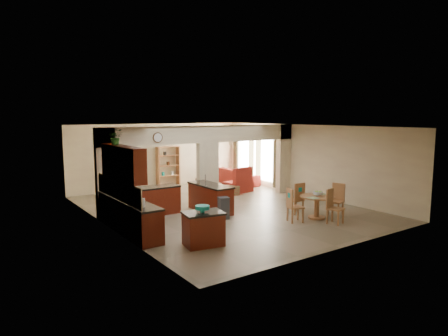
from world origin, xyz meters
TOP-DOWN VIEW (x-y plane):
  - floor at (0.00, 0.00)m, footprint 10.00×10.00m
  - ceiling at (0.00, 0.00)m, footprint 10.00×10.00m
  - wall_back at (0.00, 5.00)m, footprint 8.00×0.00m
  - wall_front at (0.00, -5.00)m, footprint 8.00×0.00m
  - wall_left at (-4.00, 0.00)m, footprint 0.00×10.00m
  - wall_right at (4.00, 0.00)m, footprint 0.00×10.00m
  - partition_left_pier at (-3.70, 1.00)m, footprint 0.60×0.25m
  - partition_center_pier at (0.00, 1.00)m, footprint 0.80×0.25m
  - partition_right_pier at (3.70, 1.00)m, footprint 0.60×0.25m
  - partition_header at (0.00, 1.00)m, footprint 8.00×0.25m
  - kitchen_counter at (-3.26, -0.25)m, footprint 2.52×3.29m
  - upper_cabinets at (-3.82, -0.80)m, footprint 0.35×2.40m
  - peninsula at (-0.60, -0.11)m, footprint 0.70×1.85m
  - wall_clock at (-2.00, 0.85)m, footprint 0.34×0.03m
  - rug at (1.20, 2.10)m, footprint 1.60×1.30m
  - fireplace at (-1.60, 4.83)m, footprint 1.60×0.35m
  - shelving_unit at (0.35, 4.82)m, footprint 1.00×0.32m
  - window_a at (3.97, 2.30)m, footprint 0.02×0.90m
  - window_b at (3.97, 4.00)m, footprint 0.02×0.90m
  - glazed_door at (3.97, 3.15)m, footprint 0.02×0.70m
  - drape_a_left at (3.93, 1.70)m, footprint 0.10×0.28m
  - drape_a_right at (3.93, 2.90)m, footprint 0.10×0.28m
  - drape_b_left at (3.93, 3.40)m, footprint 0.10×0.28m
  - drape_b_right at (3.93, 4.60)m, footprint 0.10×0.28m
  - ceiling_fan at (1.50, 3.00)m, footprint 1.00×1.00m
  - kitchen_island at (-2.62, -2.93)m, footprint 1.07×0.85m
  - teal_bowl at (-2.64, -2.92)m, footprint 0.35×0.35m
  - trash_can at (-0.80, -1.17)m, footprint 0.34×0.31m
  - dining_table at (1.61, -2.74)m, footprint 1.03×1.03m
  - fruit_bowl at (1.61, -2.77)m, footprint 0.30×0.30m
  - sofa at (3.30, 3.70)m, footprint 2.46×1.00m
  - chaise at (2.20, 2.12)m, footprint 1.19×1.04m
  - armchair at (0.91, 2.49)m, footprint 1.06×1.07m
  - ottoman at (1.65, 1.76)m, footprint 0.64×0.64m
  - plant at (-3.82, -0.35)m, footprint 0.47×0.44m
  - chair_north at (1.50, -2.00)m, footprint 0.45×0.45m
  - chair_east at (2.44, -2.82)m, footprint 0.52×0.52m
  - chair_south at (1.56, -3.40)m, footprint 0.52×0.52m
  - chair_west at (0.69, -2.63)m, footprint 0.54×0.54m

SIDE VIEW (x-z plane):
  - floor at x=0.00m, z-range 0.00..0.00m
  - rug at x=1.20m, z-range 0.00..0.01m
  - ottoman at x=1.65m, z-range 0.00..0.37m
  - chaise at x=2.20m, z-range 0.00..0.42m
  - trash_can at x=-0.80m, z-range 0.00..0.63m
  - armchair at x=0.91m, z-range 0.00..0.70m
  - sofa at x=3.30m, z-range 0.00..0.71m
  - kitchen_island at x=-2.62m, z-range 0.00..0.84m
  - peninsula at x=-0.60m, z-range 0.00..0.91m
  - kitchen_counter at x=-3.26m, z-range -0.27..1.20m
  - dining_table at x=1.61m, z-range 0.12..0.83m
  - chair_north at x=1.50m, z-range 0.04..1.07m
  - chair_east at x=2.44m, z-range 0.04..1.07m
  - chair_south at x=1.56m, z-range 0.04..1.07m
  - chair_west at x=0.69m, z-range 0.04..1.07m
  - fireplace at x=-1.60m, z-range 0.01..1.21m
  - fruit_bowl at x=1.61m, z-range 0.71..0.86m
  - shelving_unit at x=0.35m, z-range 0.00..1.80m
  - teal_bowl at x=-2.64m, z-range 0.83..1.00m
  - glazed_door at x=3.97m, z-range 0.00..2.10m
  - partition_center_pier at x=0.00m, z-range 0.00..2.20m
  - drape_a_left at x=3.93m, z-range 0.05..2.35m
  - drape_a_right at x=3.93m, z-range 0.05..2.35m
  - drape_b_left at x=3.93m, z-range 0.05..2.35m
  - drape_b_right at x=3.93m, z-range 0.05..2.35m
  - window_a at x=3.97m, z-range 0.25..2.15m
  - window_b at x=3.97m, z-range 0.25..2.15m
  - partition_left_pier at x=-3.70m, z-range 0.00..2.80m
  - partition_right_pier at x=3.70m, z-range 0.00..2.80m
  - wall_back at x=0.00m, z-range -2.60..5.40m
  - wall_front at x=0.00m, z-range -2.60..5.40m
  - wall_left at x=-4.00m, z-range -3.60..6.40m
  - wall_right at x=4.00m, z-range -3.60..6.40m
  - upper_cabinets at x=-3.82m, z-range 1.47..2.37m
  - wall_clock at x=-2.00m, z-range 2.28..2.62m
  - partition_header at x=0.00m, z-range 2.20..2.80m
  - ceiling_fan at x=1.50m, z-range 2.51..2.61m
  - plant at x=-3.82m, z-range 2.37..2.80m
  - ceiling at x=0.00m, z-range 2.80..2.80m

